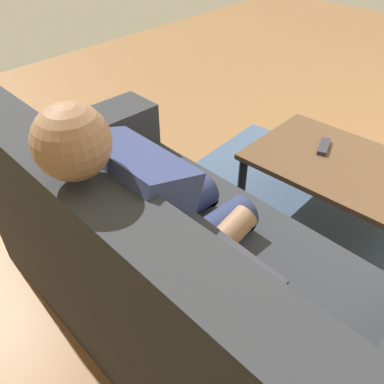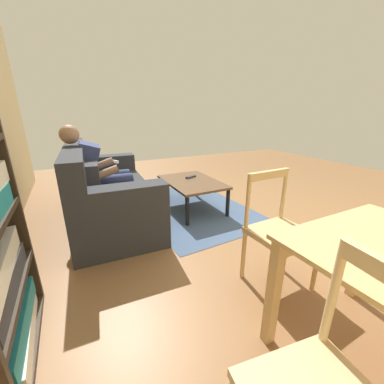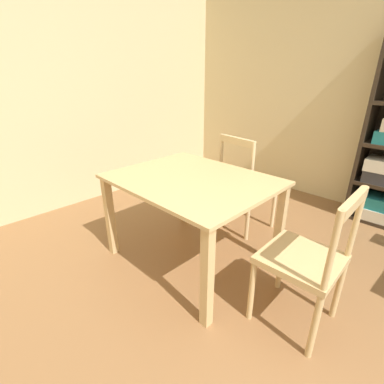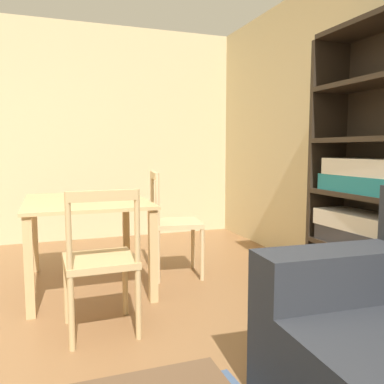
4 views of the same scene
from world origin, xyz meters
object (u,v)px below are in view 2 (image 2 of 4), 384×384
person_lounging (99,172)px  dining_chair_facing_couch (279,232)px  coffee_table (192,184)px  tv_remote (191,177)px  couch (106,194)px

person_lounging → dining_chair_facing_couch: person_lounging is taller
coffee_table → tv_remote: bearing=-21.2°
person_lounging → coffee_table: person_lounging is taller
person_lounging → coffee_table: size_ratio=1.20×
couch → coffee_table: 1.13m
couch → coffee_table: (-0.14, -1.12, 0.01)m
coffee_table → couch: bearing=82.8°
person_lounging → tv_remote: bearing=-92.9°
person_lounging → coffee_table: (-0.22, -1.16, -0.26)m
person_lounging → dining_chair_facing_couch: bearing=-150.8°
couch → tv_remote: (0.02, -1.19, 0.07)m
coffee_table → tv_remote: tv_remote is taller
couch → dining_chair_facing_couch: (-1.81, -1.02, 0.10)m
person_lounging → coffee_table: 1.21m
couch → tv_remote: size_ratio=11.53×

